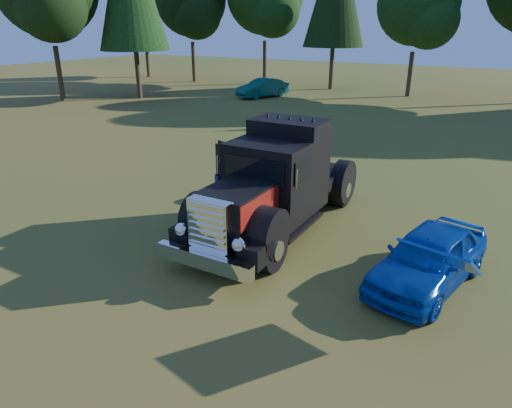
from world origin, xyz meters
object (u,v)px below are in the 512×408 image
object	(u,v)px
spectator_near	(238,187)
spectator_far	(226,189)
hotrod_coupe	(429,258)
distant_teal_car	(263,88)
diamond_t_truck	(274,187)

from	to	relation	value
spectator_near	spectator_far	world-z (taller)	spectator_far
hotrod_coupe	distant_teal_car	xyz separation A→B (m)	(-16.82, 22.59, 0.05)
diamond_t_truck	spectator_far	xyz separation A→B (m)	(-1.59, -0.02, -0.34)
hotrod_coupe	spectator_far	xyz separation A→B (m)	(-5.96, 0.88, 0.28)
spectator_far	distant_teal_car	distance (m)	24.28
diamond_t_truck	hotrod_coupe	world-z (taller)	diamond_t_truck
hotrod_coupe	distant_teal_car	size ratio (longest dim) A/B	0.99
diamond_t_truck	distant_teal_car	world-z (taller)	diamond_t_truck
spectator_near	spectator_far	xyz separation A→B (m)	(-0.20, -0.38, 0.02)
spectator_near	diamond_t_truck	bearing A→B (deg)	-114.36
diamond_t_truck	spectator_near	distance (m)	1.48
hotrod_coupe	spectator_far	world-z (taller)	hotrod_coupe
spectator_far	diamond_t_truck	bearing A→B (deg)	-61.67
spectator_near	distant_teal_car	xyz separation A→B (m)	(-11.06, 21.33, -0.20)
spectator_near	distant_teal_car	world-z (taller)	spectator_near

